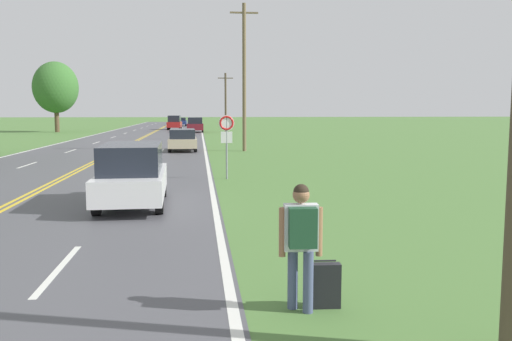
% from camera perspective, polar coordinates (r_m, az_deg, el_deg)
% --- Properties ---
extents(hitchhiker_person, '(0.58, 0.43, 1.72)m').
position_cam_1_polar(hitchhiker_person, '(7.20, 4.78, -6.73)').
color(hitchhiker_person, '#475175').
rests_on(hitchhiker_person, ground).
extents(suitcase, '(0.43, 0.18, 0.67)m').
position_cam_1_polar(suitcase, '(7.58, 7.24, -11.91)').
color(suitcase, black).
rests_on(suitcase, ground).
extents(traffic_sign, '(0.60, 0.10, 2.48)m').
position_cam_1_polar(traffic_sign, '(20.94, -3.11, 4.16)').
color(traffic_sign, gray).
rests_on(traffic_sign, ground).
extents(utility_pole_midground, '(1.80, 0.24, 9.42)m').
position_cam_1_polar(utility_pole_midground, '(35.39, -1.25, 9.95)').
color(utility_pole_midground, brown).
rests_on(utility_pole_midground, ground).
extents(utility_pole_far, '(1.80, 0.24, 7.02)m').
position_cam_1_polar(utility_pole_far, '(65.14, -3.22, 7.26)').
color(utility_pole_far, brown).
rests_on(utility_pole_far, ground).
extents(tree_mid_treeline, '(5.31, 5.31, 8.41)m').
position_cam_1_polar(tree_mid_treeline, '(69.74, -20.35, 8.20)').
color(tree_mid_treeline, brown).
rests_on(tree_mid_treeline, ground).
extents(car_white_suv_nearest, '(1.92, 4.59, 1.74)m').
position_cam_1_polar(car_white_suv_nearest, '(15.55, -12.89, -0.29)').
color(car_white_suv_nearest, black).
rests_on(car_white_suv_nearest, ground).
extents(car_champagne_hatchback_approaching, '(1.92, 4.07, 1.43)m').
position_cam_1_polar(car_champagne_hatchback_approaching, '(35.67, -7.75, 3.27)').
color(car_champagne_hatchback_approaching, black).
rests_on(car_champagne_hatchback_approaching, ground).
extents(car_maroon_van_mid_near, '(1.93, 4.12, 1.78)m').
position_cam_1_polar(car_maroon_van_mid_near, '(65.30, -6.42, 4.84)').
color(car_maroon_van_mid_near, black).
rests_on(car_maroon_van_mid_near, ground).
extents(car_red_van_mid_far, '(1.92, 4.38, 1.91)m').
position_cam_1_polar(car_red_van_mid_far, '(74.37, -8.57, 5.04)').
color(car_red_van_mid_far, black).
rests_on(car_red_van_mid_far, ground).
extents(car_dark_blue_sedan_receding, '(2.03, 4.16, 1.40)m').
position_cam_1_polar(car_dark_blue_sedan_receding, '(91.02, -7.93, 5.13)').
color(car_dark_blue_sedan_receding, black).
rests_on(car_dark_blue_sedan_receding, ground).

